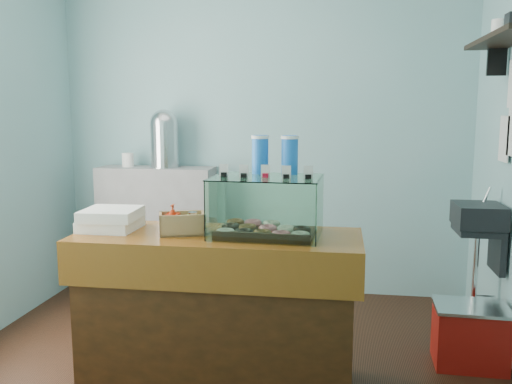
% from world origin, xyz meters
% --- Properties ---
extents(ground, '(3.50, 3.50, 0.00)m').
position_xyz_m(ground, '(0.00, 0.00, 0.00)').
color(ground, black).
rests_on(ground, ground).
extents(room_shell, '(3.54, 3.04, 2.82)m').
position_xyz_m(room_shell, '(0.03, 0.01, 1.71)').
color(room_shell, '#7DB3B6').
rests_on(room_shell, ground).
extents(counter, '(1.60, 0.60, 0.90)m').
position_xyz_m(counter, '(0.00, -0.25, 0.46)').
color(counter, '#47230D').
rests_on(counter, ground).
extents(back_shelf, '(1.00, 0.32, 1.10)m').
position_xyz_m(back_shelf, '(-0.90, 1.32, 0.55)').
color(back_shelf, '#98989B').
rests_on(back_shelf, ground).
extents(display_case, '(0.61, 0.46, 0.54)m').
position_xyz_m(display_case, '(0.27, -0.20, 1.08)').
color(display_case, '#34190F').
rests_on(display_case, counter).
extents(condiment_crate, '(0.28, 0.22, 0.17)m').
position_xyz_m(condiment_crate, '(-0.20, -0.28, 0.96)').
color(condiment_crate, tan).
rests_on(condiment_crate, counter).
extents(pastry_boxes, '(0.32, 0.32, 0.12)m').
position_xyz_m(pastry_boxes, '(-0.64, -0.23, 0.96)').
color(pastry_boxes, white).
rests_on(pastry_boxes, counter).
extents(coffee_urn, '(0.27, 0.27, 0.49)m').
position_xyz_m(coffee_urn, '(-0.81, 1.31, 1.36)').
color(coffee_urn, silver).
rests_on(coffee_urn, back_shelf).
extents(red_cooler, '(0.45, 0.35, 0.39)m').
position_xyz_m(red_cooler, '(1.49, 0.24, 0.20)').
color(red_cooler, '#B0140E').
rests_on(red_cooler, ground).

